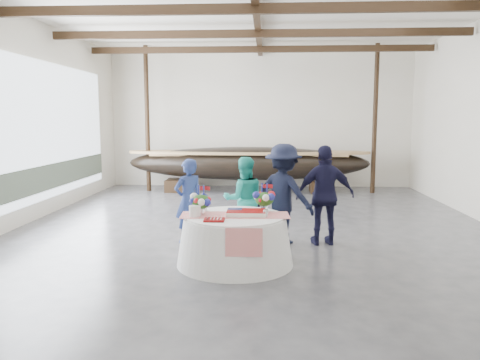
{
  "coord_description": "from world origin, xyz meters",
  "views": [
    {
      "loc": [
        0.22,
        -9.78,
        2.28
      ],
      "look_at": [
        -0.27,
        -1.24,
        1.15
      ],
      "focal_mm": 35.0,
      "sensor_mm": 36.0,
      "label": 1
    }
  ],
  "objects": [
    {
      "name": "floor",
      "position": [
        0.0,
        0.0,
        0.0
      ],
      "size": [
        10.0,
        12.0,
        0.01
      ],
      "primitive_type": "cube",
      "color": "#3D3D42",
      "rests_on": "ground"
    },
    {
      "name": "wall_back",
      "position": [
        0.0,
        6.0,
        2.25
      ],
      "size": [
        10.0,
        0.02,
        4.5
      ],
      "primitive_type": "cube",
      "color": "silver",
      "rests_on": "ground"
    },
    {
      "name": "wall_front",
      "position": [
        0.0,
        -6.0,
        2.25
      ],
      "size": [
        10.0,
        0.02,
        4.5
      ],
      "primitive_type": "cube",
      "color": "silver",
      "rests_on": "ground"
    },
    {
      "name": "wall_left",
      "position": [
        -5.0,
        0.0,
        2.25
      ],
      "size": [
        0.02,
        12.0,
        4.5
      ],
      "primitive_type": "cube",
      "color": "silver",
      "rests_on": "ground"
    },
    {
      "name": "ceiling",
      "position": [
        0.0,
        0.0,
        4.5
      ],
      "size": [
        10.0,
        12.0,
        0.01
      ],
      "primitive_type": "cube",
      "color": "white",
      "rests_on": "wall_back"
    },
    {
      "name": "pavilion_structure",
      "position": [
        0.0,
        0.81,
        4.0
      ],
      "size": [
        9.8,
        11.76,
        4.5
      ],
      "color": "black",
      "rests_on": "ground"
    },
    {
      "name": "open_bay",
      "position": [
        -4.95,
        1.0,
        1.83
      ],
      "size": [
        0.03,
        7.0,
        3.2
      ],
      "color": "silver",
      "rests_on": "ground"
    },
    {
      "name": "longboat_display",
      "position": [
        -0.34,
        4.71,
        0.9
      ],
      "size": [
        7.51,
        1.5,
        1.41
      ],
      "color": "black",
      "rests_on": "ground"
    },
    {
      "name": "banquet_table",
      "position": [
        -0.27,
        -2.64,
        0.39
      ],
      "size": [
        1.83,
        1.83,
        0.78
      ],
      "color": "white",
      "rests_on": "ground"
    },
    {
      "name": "tabletop_items",
      "position": [
        -0.33,
        -2.52,
        0.93
      ],
      "size": [
        1.72,
        1.03,
        0.4
      ],
      "color": "red",
      "rests_on": "banquet_table"
    },
    {
      "name": "guest_woman_blue",
      "position": [
        -1.21,
        -1.36,
        0.78
      ],
      "size": [
        0.67,
        0.65,
        1.55
      ],
      "primitive_type": "imported",
      "rotation": [
        0.0,
        0.0,
        3.82
      ],
      "color": "navy",
      "rests_on": "ground"
    },
    {
      "name": "guest_woman_teal",
      "position": [
        -0.19,
        -1.23,
        0.79
      ],
      "size": [
        0.87,
        0.74,
        1.58
      ],
      "primitive_type": "imported",
      "rotation": [
        0.0,
        0.0,
        3.34
      ],
      "color": "#22B4A2",
      "rests_on": "ground"
    },
    {
      "name": "guest_man_left",
      "position": [
        0.53,
        -1.33,
        0.92
      ],
      "size": [
        1.36,
        1.2,
        1.83
      ],
      "primitive_type": "imported",
      "rotation": [
        0.0,
        0.0,
        2.59
      ],
      "color": "black",
      "rests_on": "ground"
    },
    {
      "name": "guest_man_right",
      "position": [
        1.28,
        -1.38,
        0.9
      ],
      "size": [
        1.11,
        0.58,
        1.81
      ],
      "primitive_type": "imported",
      "rotation": [
        0.0,
        0.0,
        3.28
      ],
      "color": "black",
      "rests_on": "ground"
    }
  ]
}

